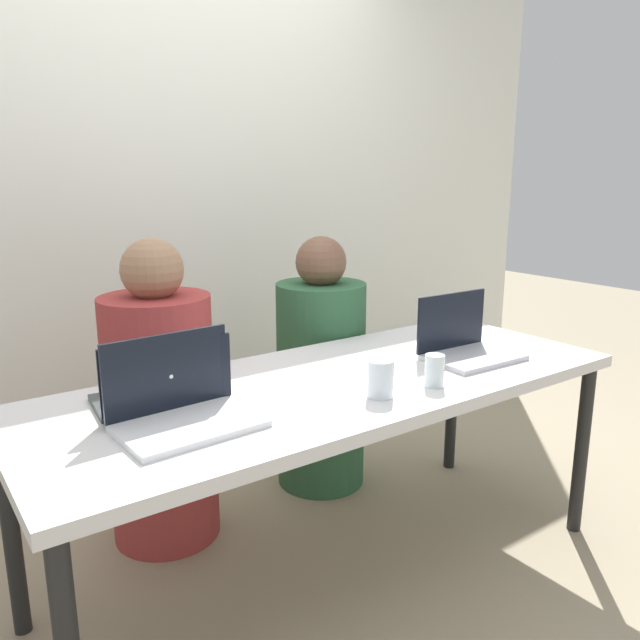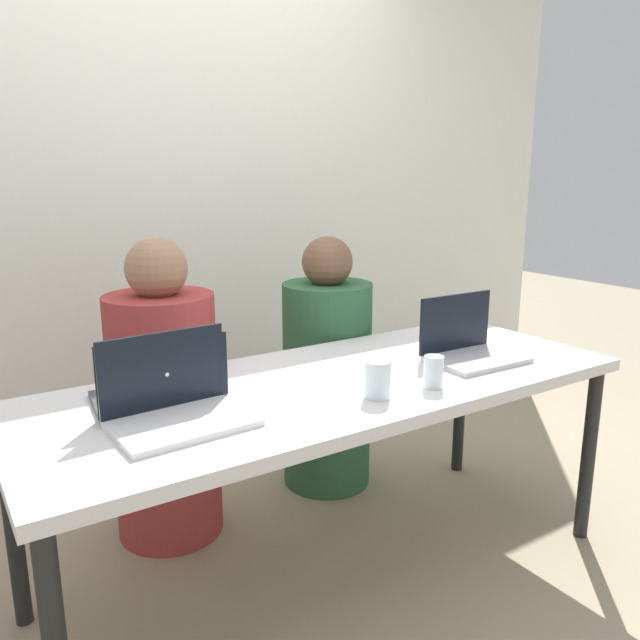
{
  "view_description": "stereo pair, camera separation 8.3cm",
  "coord_description": "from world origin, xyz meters",
  "px_view_note": "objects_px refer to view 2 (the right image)",
  "views": [
    {
      "loc": [
        -1.13,
        -1.51,
        1.35
      ],
      "look_at": [
        0.0,
        0.07,
        0.88
      ],
      "focal_mm": 35.0,
      "sensor_mm": 36.0,
      "label": 1
    },
    {
      "loc": [
        -1.07,
        -1.56,
        1.35
      ],
      "look_at": [
        0.0,
        0.07,
        0.88
      ],
      "focal_mm": 35.0,
      "sensor_mm": 36.0,
      "label": 2
    }
  ],
  "objects_px": {
    "laptop_front_left": "(176,404)",
    "laptop_back_left": "(160,387)",
    "person_on_right": "(327,377)",
    "water_glass_center": "(378,382)",
    "laptop_front_right": "(469,346)",
    "water_glass_right": "(433,374)",
    "person_on_left": "(165,407)"
  },
  "relations": [
    {
      "from": "water_glass_right",
      "to": "water_glass_center",
      "type": "distance_m",
      "value": 0.2
    },
    {
      "from": "person_on_right",
      "to": "laptop_front_right",
      "type": "distance_m",
      "value": 0.72
    },
    {
      "from": "person_on_right",
      "to": "water_glass_center",
      "type": "relative_size",
      "value": 9.74
    },
    {
      "from": "person_on_left",
      "to": "water_glass_center",
      "type": "height_order",
      "value": "person_on_left"
    },
    {
      "from": "laptop_front_right",
      "to": "laptop_front_left",
      "type": "bearing_deg",
      "value": -179.28
    },
    {
      "from": "laptop_back_left",
      "to": "water_glass_right",
      "type": "height_order",
      "value": "laptop_back_left"
    },
    {
      "from": "person_on_left",
      "to": "laptop_front_right",
      "type": "height_order",
      "value": "person_on_left"
    },
    {
      "from": "laptop_front_left",
      "to": "water_glass_center",
      "type": "bearing_deg",
      "value": -17.27
    },
    {
      "from": "laptop_back_left",
      "to": "laptop_front_right",
      "type": "relative_size",
      "value": 1.16
    },
    {
      "from": "person_on_right",
      "to": "laptop_back_left",
      "type": "xyz_separation_m",
      "value": [
        -0.89,
        -0.46,
        0.26
      ]
    },
    {
      "from": "person_on_left",
      "to": "laptop_front_left",
      "type": "distance_m",
      "value": 0.7
    },
    {
      "from": "water_glass_center",
      "to": "laptop_back_left",
      "type": "bearing_deg",
      "value": 150.11
    },
    {
      "from": "laptop_back_left",
      "to": "person_on_right",
      "type": "bearing_deg",
      "value": -146.25
    },
    {
      "from": "person_on_left",
      "to": "laptop_front_left",
      "type": "height_order",
      "value": "person_on_left"
    },
    {
      "from": "person_on_right",
      "to": "laptop_front_left",
      "type": "bearing_deg",
      "value": 44.49
    },
    {
      "from": "laptop_front_left",
      "to": "person_on_left",
      "type": "bearing_deg",
      "value": 71.41
    },
    {
      "from": "person_on_left",
      "to": "person_on_right",
      "type": "height_order",
      "value": "person_on_left"
    },
    {
      "from": "laptop_front_left",
      "to": "laptop_front_right",
      "type": "height_order",
      "value": "laptop_front_left"
    },
    {
      "from": "laptop_front_left",
      "to": "water_glass_right",
      "type": "xyz_separation_m",
      "value": [
        0.75,
        -0.17,
        -0.01
      ]
    },
    {
      "from": "laptop_front_right",
      "to": "water_glass_right",
      "type": "relative_size",
      "value": 3.27
    },
    {
      "from": "water_glass_right",
      "to": "person_on_left",
      "type": "bearing_deg",
      "value": 125.6
    },
    {
      "from": "laptop_front_right",
      "to": "laptop_back_left",
      "type": "bearing_deg",
      "value": 171.6
    },
    {
      "from": "person_on_right",
      "to": "laptop_back_left",
      "type": "relative_size",
      "value": 2.87
    },
    {
      "from": "laptop_front_left",
      "to": "water_glass_center",
      "type": "xyz_separation_m",
      "value": [
        0.56,
        -0.14,
        -0.0
      ]
    },
    {
      "from": "person_on_left",
      "to": "water_glass_right",
      "type": "height_order",
      "value": "person_on_left"
    },
    {
      "from": "person_on_left",
      "to": "water_glass_center",
      "type": "xyz_separation_m",
      "value": [
        0.38,
        -0.78,
        0.25
      ]
    },
    {
      "from": "person_on_left",
      "to": "laptop_back_left",
      "type": "distance_m",
      "value": 0.55
    },
    {
      "from": "water_glass_center",
      "to": "laptop_front_right",
      "type": "bearing_deg",
      "value": 13.85
    },
    {
      "from": "laptop_front_right",
      "to": "person_on_left",
      "type": "bearing_deg",
      "value": 145.4
    },
    {
      "from": "laptop_front_left",
      "to": "laptop_front_right",
      "type": "relative_size",
      "value": 1.11
    },
    {
      "from": "laptop_front_left",
      "to": "laptop_back_left",
      "type": "height_order",
      "value": "laptop_front_left"
    },
    {
      "from": "person_on_right",
      "to": "water_glass_center",
      "type": "bearing_deg",
      "value": 75.56
    }
  ]
}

